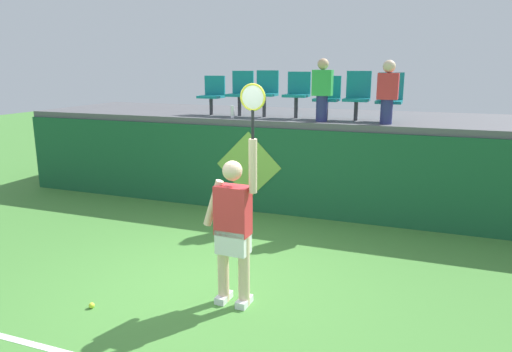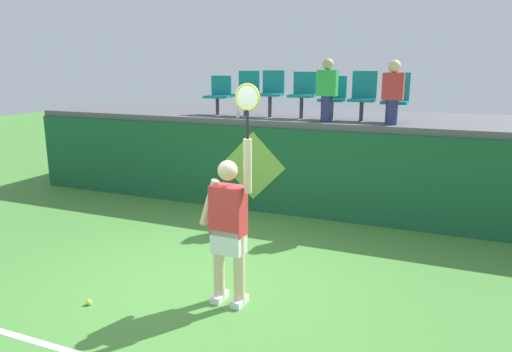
{
  "view_description": "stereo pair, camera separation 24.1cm",
  "coord_description": "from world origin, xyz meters",
  "px_view_note": "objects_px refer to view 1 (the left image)",
  "views": [
    {
      "loc": [
        2.45,
        -4.77,
        2.66
      ],
      "look_at": [
        0.24,
        1.12,
        1.19
      ],
      "focal_mm": 33.02,
      "sensor_mm": 36.0,
      "label": 1
    },
    {
      "loc": [
        2.67,
        -4.68,
        2.66
      ],
      "look_at": [
        0.24,
        1.12,
        1.19
      ],
      "focal_mm": 33.02,
      "sensor_mm": 36.0,
      "label": 2
    }
  ],
  "objects_px": {
    "stadium_chair_6": "(390,96)",
    "spectator_1": "(388,91)",
    "tennis_player": "(234,226)",
    "stadium_chair_4": "(327,96)",
    "water_bottle": "(233,112)",
    "stadium_chair_2": "(266,91)",
    "spectator_0": "(322,89)",
    "stadium_chair_1": "(241,91)",
    "stadium_chair_3": "(297,92)",
    "tennis_ball": "(92,305)",
    "stadium_chair_0": "(212,93)",
    "stadium_chair_5": "(357,94)"
  },
  "relations": [
    {
      "from": "tennis_player",
      "to": "stadium_chair_4",
      "type": "bearing_deg",
      "value": 88.25
    },
    {
      "from": "water_bottle",
      "to": "spectator_1",
      "type": "relative_size",
      "value": 0.22
    },
    {
      "from": "stadium_chair_2",
      "to": "spectator_0",
      "type": "relative_size",
      "value": 0.81
    },
    {
      "from": "spectator_0",
      "to": "spectator_1",
      "type": "distance_m",
      "value": 1.11
    },
    {
      "from": "spectator_0",
      "to": "spectator_1",
      "type": "height_order",
      "value": "spectator_0"
    },
    {
      "from": "tennis_ball",
      "to": "water_bottle",
      "type": "bearing_deg",
      "value": 91.36
    },
    {
      "from": "stadium_chair_6",
      "to": "tennis_ball",
      "type": "bearing_deg",
      "value": -119.26
    },
    {
      "from": "stadium_chair_3",
      "to": "spectator_0",
      "type": "bearing_deg",
      "value": -37.66
    },
    {
      "from": "water_bottle",
      "to": "stadium_chair_4",
      "type": "bearing_deg",
      "value": 16.69
    },
    {
      "from": "tennis_ball",
      "to": "spectator_0",
      "type": "relative_size",
      "value": 0.06
    },
    {
      "from": "tennis_ball",
      "to": "stadium_chair_3",
      "type": "bearing_deg",
      "value": 78.1
    },
    {
      "from": "stadium_chair_4",
      "to": "tennis_ball",
      "type": "bearing_deg",
      "value": -108.29
    },
    {
      "from": "spectator_1",
      "to": "stadium_chair_5",
      "type": "bearing_deg",
      "value": 142.62
    },
    {
      "from": "stadium_chair_2",
      "to": "stadium_chair_6",
      "type": "height_order",
      "value": "stadium_chair_2"
    },
    {
      "from": "stadium_chair_1",
      "to": "stadium_chair_6",
      "type": "relative_size",
      "value": 1.02
    },
    {
      "from": "stadium_chair_1",
      "to": "stadium_chair_2",
      "type": "xyz_separation_m",
      "value": [
        0.52,
        -0.0,
        0.01
      ]
    },
    {
      "from": "tennis_player",
      "to": "spectator_1",
      "type": "relative_size",
      "value": 2.36
    },
    {
      "from": "spectator_0",
      "to": "stadium_chair_6",
      "type": "bearing_deg",
      "value": 22.24
    },
    {
      "from": "stadium_chair_0",
      "to": "stadium_chair_6",
      "type": "relative_size",
      "value": 0.91
    },
    {
      "from": "tennis_ball",
      "to": "water_bottle",
      "type": "xyz_separation_m",
      "value": [
        -0.1,
        4.29,
        1.78
      ]
    },
    {
      "from": "stadium_chair_3",
      "to": "stadium_chair_5",
      "type": "bearing_deg",
      "value": 0.41
    },
    {
      "from": "stadium_chair_1",
      "to": "stadium_chair_4",
      "type": "height_order",
      "value": "stadium_chair_1"
    },
    {
      "from": "stadium_chair_3",
      "to": "stadium_chair_0",
      "type": "bearing_deg",
      "value": -179.94
    },
    {
      "from": "stadium_chair_3",
      "to": "stadium_chair_6",
      "type": "xyz_separation_m",
      "value": [
        1.68,
        0.01,
        -0.04
      ]
    },
    {
      "from": "stadium_chair_2",
      "to": "stadium_chair_4",
      "type": "height_order",
      "value": "stadium_chair_2"
    },
    {
      "from": "tennis_player",
      "to": "stadium_chair_0",
      "type": "height_order",
      "value": "tennis_player"
    },
    {
      "from": "stadium_chair_4",
      "to": "stadium_chair_1",
      "type": "bearing_deg",
      "value": 179.9
    },
    {
      "from": "water_bottle",
      "to": "stadium_chair_6",
      "type": "height_order",
      "value": "stadium_chair_6"
    },
    {
      "from": "tennis_ball",
      "to": "stadium_chair_2",
      "type": "distance_m",
      "value": 5.27
    },
    {
      "from": "stadium_chair_2",
      "to": "stadium_chair_0",
      "type": "bearing_deg",
      "value": -179.82
    },
    {
      "from": "stadium_chair_6",
      "to": "stadium_chair_1",
      "type": "bearing_deg",
      "value": -179.89
    },
    {
      "from": "water_bottle",
      "to": "stadium_chair_1",
      "type": "bearing_deg",
      "value": 94.12
    },
    {
      "from": "spectator_0",
      "to": "stadium_chair_0",
      "type": "bearing_deg",
      "value": 169.31
    },
    {
      "from": "stadium_chair_2",
      "to": "spectator_1",
      "type": "height_order",
      "value": "spectator_1"
    },
    {
      "from": "water_bottle",
      "to": "stadium_chair_5",
      "type": "distance_m",
      "value": 2.31
    },
    {
      "from": "water_bottle",
      "to": "stadium_chair_3",
      "type": "height_order",
      "value": "stadium_chair_3"
    },
    {
      "from": "stadium_chair_6",
      "to": "spectator_0",
      "type": "distance_m",
      "value": 1.2
    },
    {
      "from": "stadium_chair_2",
      "to": "stadium_chair_6",
      "type": "distance_m",
      "value": 2.31
    },
    {
      "from": "tennis_player",
      "to": "stadium_chair_2",
      "type": "distance_m",
      "value": 4.44
    },
    {
      "from": "water_bottle",
      "to": "stadium_chair_1",
      "type": "height_order",
      "value": "stadium_chair_1"
    },
    {
      "from": "water_bottle",
      "to": "spectator_0",
      "type": "height_order",
      "value": "spectator_0"
    },
    {
      "from": "stadium_chair_0",
      "to": "stadium_chair_2",
      "type": "relative_size",
      "value": 0.88
    },
    {
      "from": "stadium_chair_6",
      "to": "spectator_1",
      "type": "bearing_deg",
      "value": -90.0
    },
    {
      "from": "spectator_1",
      "to": "stadium_chair_6",
      "type": "bearing_deg",
      "value": 90.0
    },
    {
      "from": "spectator_1",
      "to": "water_bottle",
      "type": "bearing_deg",
      "value": -178.3
    },
    {
      "from": "stadium_chair_2",
      "to": "stadium_chair_3",
      "type": "relative_size",
      "value": 1.03
    },
    {
      "from": "water_bottle",
      "to": "stadium_chair_2",
      "type": "height_order",
      "value": "stadium_chair_2"
    },
    {
      "from": "stadium_chair_1",
      "to": "spectator_1",
      "type": "bearing_deg",
      "value": -8.57
    },
    {
      "from": "tennis_ball",
      "to": "stadium_chair_6",
      "type": "height_order",
      "value": "stadium_chair_6"
    },
    {
      "from": "stadium_chair_1",
      "to": "stadium_chair_2",
      "type": "distance_m",
      "value": 0.52
    }
  ]
}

